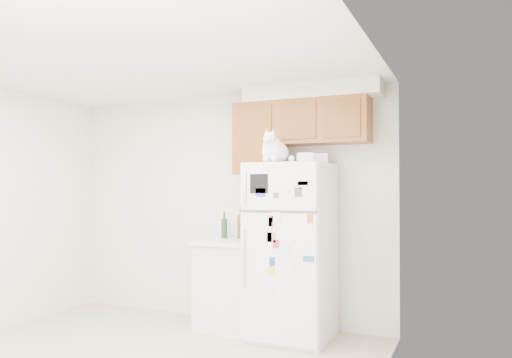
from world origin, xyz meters
The scene contains 8 objects.
room_shell centered at (0.12, 0.24, 1.67)m, with size 3.84×4.04×2.52m.
refrigerator centered at (0.92, 1.61, 0.85)m, with size 0.76×0.78×1.70m.
base_counter centered at (0.23, 1.68, 0.46)m, with size 0.64×0.64×0.92m.
cat centered at (0.84, 1.38, 1.82)m, with size 0.30×0.44×0.31m.
storage_box_back centered at (1.15, 1.77, 1.75)m, with size 0.18×0.13×0.10m, color white.
storage_box_front centered at (1.11, 1.47, 1.74)m, with size 0.15×0.11×0.09m, color white.
bottle_green centered at (0.09, 1.81, 1.06)m, with size 0.07×0.07×0.28m, color #19381E, non-canonical shape.
bottle_amber centered at (0.28, 1.82, 1.09)m, with size 0.08×0.08×0.34m, color #593814, non-canonical shape.
Camera 1 is at (2.56, -3.01, 1.45)m, focal length 35.00 mm.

